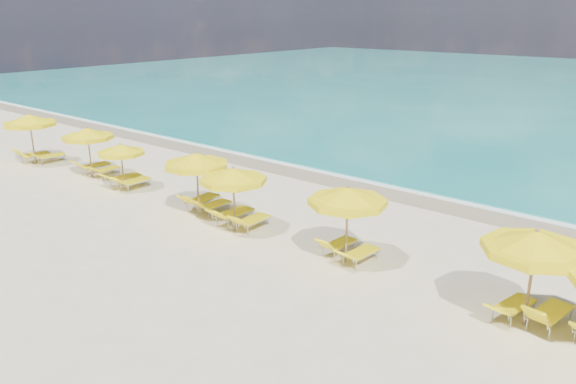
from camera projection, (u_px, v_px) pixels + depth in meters
The scene contains 25 objects.
ground_plane at pixel (261, 235), 19.63m from camera, with size 120.00×120.00×0.00m, color beige.
wet_sand_band at pixel (373, 186), 25.04m from camera, with size 120.00×2.60×0.01m, color tan.
foam_line at pixel (382, 182), 25.62m from camera, with size 120.00×1.20×0.03m, color white.
whitecap_near at pixel (372, 134), 35.71m from camera, with size 14.00×0.36×0.05m, color white.
umbrella_0 at pixel (29, 121), 28.11m from camera, with size 2.59×2.59×2.61m.
umbrella_1 at pixel (88, 134), 25.96m from camera, with size 2.70×2.70×2.39m.
umbrella_2 at pixel (121, 150), 24.15m from camera, with size 2.21×2.21×2.07m.
umbrella_3 at pixel (196, 161), 20.99m from camera, with size 3.18×3.18×2.48m.
umbrella_4 at pixel (233, 176), 19.36m from camera, with size 2.63×2.63×2.39m.
umbrella_5 at pixel (348, 197), 16.91m from camera, with size 2.77×2.77×2.49m.
umbrella_6 at pixel (536, 243), 13.33m from camera, with size 3.03×3.03×2.58m.
lounger_0_left at pixel (35, 157), 29.11m from camera, with size 0.66×1.78×0.87m.
lounger_0_right at pixel (51, 159), 28.90m from camera, with size 0.74×1.81×0.75m.
lounger_1_left at pixel (95, 168), 27.09m from camera, with size 0.72×1.83×0.78m.
lounger_1_right at pixel (106, 172), 26.58m from camera, with size 0.68×1.65×0.68m.
lounger_2_left at pixel (124, 181), 25.13m from camera, with size 0.71×1.88×0.76m.
lounger_2_right at pixel (135, 184), 24.62m from camera, with size 0.65×1.80×0.76m.
lounger_3_left at pixel (202, 203), 22.17m from camera, with size 0.90×1.95×0.85m.
lounger_3_right at pixel (214, 208), 21.69m from camera, with size 0.58×1.66×0.76m.
lounger_4_left at pixel (234, 217), 20.60m from camera, with size 0.68×1.95×0.86m.
lounger_4_right at pixel (252, 224), 20.05m from camera, with size 0.67×1.77×0.79m.
lounger_5_left at pixel (339, 248), 18.06m from camera, with size 0.63×1.62×0.76m.
lounger_5_right at pixel (360, 257), 17.37m from camera, with size 0.70×1.73×0.70m.
lounger_6_left at pixel (513, 310), 14.29m from camera, with size 0.87×1.77×0.65m.
lounger_6_right at pixel (549, 318), 13.86m from camera, with size 0.86×1.84×0.88m.
Camera 1 is at (12.42, -13.37, 7.46)m, focal length 35.00 mm.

